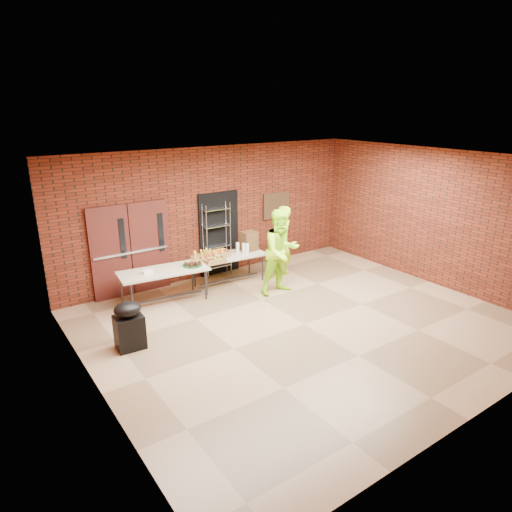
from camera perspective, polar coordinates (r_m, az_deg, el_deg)
The scene contains 19 objects.
room at distance 8.58m, azimuth 6.42°, elevation 1.07°, with size 8.08×7.08×3.28m.
double_doors at distance 10.57m, azimuth -15.40°, elevation 0.79°, with size 1.78×0.12×2.10m.
dark_doorway at distance 11.50m, azimuth -4.66°, elevation 2.82°, with size 1.10×0.06×2.10m, color black.
bronze_plaque at distance 12.34m, azimuth 2.58°, elevation 6.35°, with size 0.85×0.04×0.70m, color #3A2917.
wire_rack at distance 11.35m, azimuth -4.91°, elevation 2.00°, with size 0.69×0.23×1.87m, color #B7B7BE, non-canonical shape.
table_left at distance 9.96m, azimuth -11.49°, elevation -2.09°, with size 1.96×1.00×0.78m.
table_right at distance 10.88m, azimuth -3.40°, elevation -0.22°, with size 1.81×0.87×0.72m.
basket_bananas at distance 10.51m, azimuth -6.70°, elevation -0.28°, with size 0.50×0.39×0.15m.
basket_oranges at distance 10.79m, azimuth -4.67°, elevation 0.31°, with size 0.50×0.39×0.15m.
basket_apples at distance 10.40m, azimuth -5.36°, elevation -0.44°, with size 0.49×0.38×0.15m.
muffin_tray at distance 10.09m, azimuth -7.95°, elevation -0.91°, with size 0.44×0.44×0.11m.
napkin_box at distance 9.82m, azimuth -13.42°, elevation -1.92°, with size 0.20×0.13×0.07m, color white.
coffee_dispenser at distance 11.17m, azimuth -0.87°, elevation 1.90°, with size 0.36×0.32×0.47m, color brown.
cup_stack_front at distance 10.95m, azimuth -1.53°, elevation 0.95°, with size 0.08×0.08×0.25m, color white.
cup_stack_mid at distance 10.90m, azimuth -1.10°, elevation 0.89°, with size 0.09×0.09×0.26m, color white.
cup_stack_back at distance 11.01m, azimuth -2.31°, elevation 1.05°, with size 0.08×0.08×0.25m, color white.
covered_grill at distance 8.44m, azimuth -15.59°, elevation -8.34°, with size 0.51×0.44×0.89m.
volunteer_woman at distance 11.28m, azimuth 3.21°, elevation 1.78°, with size 0.66×0.43×1.81m, color #ADFF1C.
volunteer_man at distance 10.29m, azimuth 3.16°, elevation 0.52°, with size 0.95×0.74×1.96m, color #ADFF1C.
Camera 1 is at (-5.43, -6.13, 4.17)m, focal length 32.00 mm.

